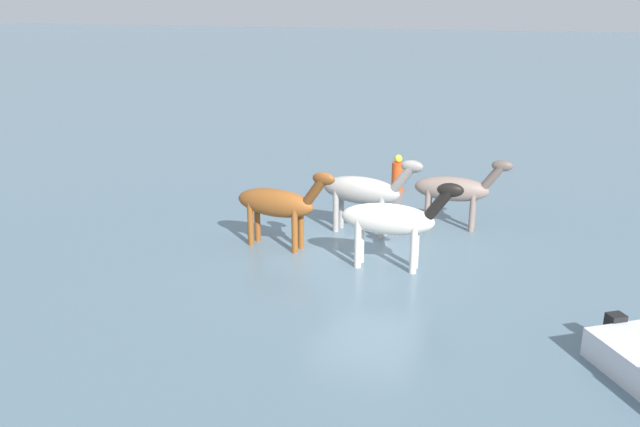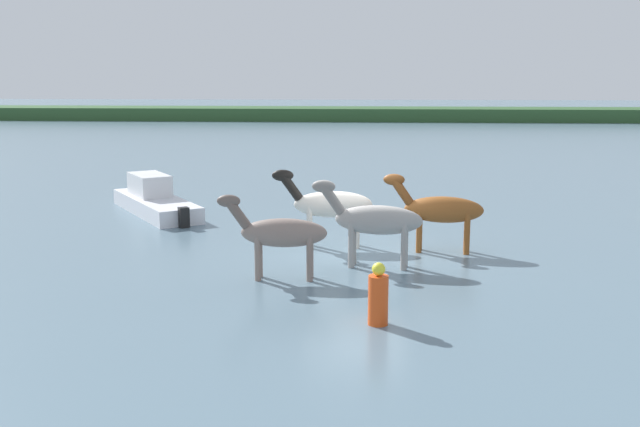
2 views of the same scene
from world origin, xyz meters
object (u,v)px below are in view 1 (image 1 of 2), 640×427
object	(u,v)px
horse_gray_outer	(364,191)
horse_chestnut_trailing	(392,220)
buoy_channel_marker	(398,175)
horse_mid_herd	(278,204)
horse_rear_stallion	(455,189)

from	to	relation	value
horse_gray_outer	horse_chestnut_trailing	size ratio (longest dim) A/B	1.00
buoy_channel_marker	horse_mid_herd	bearing A→B (deg)	73.90
horse_chestnut_trailing	horse_gray_outer	bearing A→B (deg)	116.99
horse_gray_outer	horse_mid_herd	world-z (taller)	horse_gray_outer
horse_rear_stallion	buoy_channel_marker	bearing A→B (deg)	125.27
horse_gray_outer	buoy_channel_marker	distance (m)	4.01
horse_rear_stallion	horse_chestnut_trailing	bearing A→B (deg)	-107.68
horse_chestnut_trailing	horse_rear_stallion	distance (m)	3.22
horse_gray_outer	horse_rear_stallion	world-z (taller)	horse_gray_outer
horse_mid_herd	horse_gray_outer	bearing A→B (deg)	49.64
horse_chestnut_trailing	horse_mid_herd	world-z (taller)	horse_chestnut_trailing
horse_mid_herd	horse_chestnut_trailing	bearing A→B (deg)	-1.62
horse_gray_outer	horse_rear_stallion	distance (m)	2.35
horse_chestnut_trailing	buoy_channel_marker	bearing A→B (deg)	97.82
horse_chestnut_trailing	buoy_channel_marker	xyz separation A→B (m)	(1.18, -5.90, -0.60)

